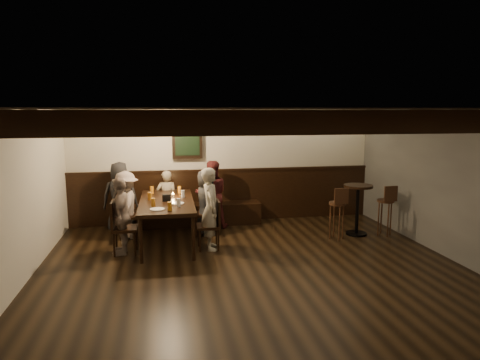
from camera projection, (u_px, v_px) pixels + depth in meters
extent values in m
plane|color=black|center=(262.00, 282.00, 6.02)|extent=(7.00, 7.00, 0.00)
plane|color=black|center=(263.00, 109.00, 5.63)|extent=(7.00, 7.00, 0.00)
plane|color=silver|center=(225.00, 166.00, 9.22)|extent=(6.50, 0.00, 6.50)
plane|color=#484846|center=(473.00, 190.00, 6.41)|extent=(0.00, 7.00, 7.00)
plane|color=silver|center=(4.00, 208.00, 5.24)|extent=(0.00, 7.00, 7.00)
cube|color=black|center=(225.00, 196.00, 9.28)|extent=(6.50, 0.08, 1.10)
cube|color=black|center=(189.00, 215.00, 8.94)|extent=(3.00, 0.45, 0.45)
cube|color=black|center=(187.00, 141.00, 8.89)|extent=(0.62, 0.12, 0.72)
cube|color=black|center=(187.00, 141.00, 8.83)|extent=(0.50, 0.02, 0.58)
cube|color=black|center=(365.00, 122.00, 2.83)|extent=(6.50, 0.10, 0.16)
cube|color=black|center=(307.00, 119.00, 3.95)|extent=(6.50, 0.10, 0.16)
cube|color=black|center=(274.00, 117.00, 5.08)|extent=(6.50, 0.10, 0.16)
cube|color=black|center=(254.00, 116.00, 6.21)|extent=(6.50, 0.10, 0.16)
cube|color=black|center=(239.00, 115.00, 7.33)|extent=(6.50, 0.10, 0.16)
cube|color=black|center=(229.00, 114.00, 8.46)|extent=(6.50, 0.10, 0.16)
sphere|color=#FFE099|center=(83.00, 121.00, 7.96)|extent=(0.07, 0.07, 0.07)
sphere|color=#FFE099|center=(158.00, 121.00, 8.21)|extent=(0.07, 0.07, 0.07)
sphere|color=#FFE099|center=(229.00, 120.00, 8.46)|extent=(0.07, 0.07, 0.07)
sphere|color=#FFE099|center=(295.00, 120.00, 8.70)|extent=(0.07, 0.07, 0.07)
sphere|color=#FFE099|center=(358.00, 120.00, 8.95)|extent=(0.07, 0.07, 0.07)
cube|color=black|center=(167.00, 202.00, 7.65)|extent=(0.98, 2.12, 0.06)
cylinder|color=black|center=(141.00, 241.00, 6.69)|extent=(0.06, 0.06, 0.73)
cylinder|color=black|center=(146.00, 212.00, 8.61)|extent=(0.06, 0.06, 0.73)
cylinder|color=black|center=(193.00, 238.00, 6.82)|extent=(0.06, 0.06, 0.73)
cylinder|color=black|center=(187.00, 210.00, 8.75)|extent=(0.06, 0.06, 0.73)
cube|color=black|center=(129.00, 216.00, 8.03)|extent=(0.41, 0.41, 0.05)
cube|color=black|center=(119.00, 204.00, 7.96)|extent=(0.04, 0.40, 0.44)
cube|color=black|center=(125.00, 229.00, 7.15)|extent=(0.42, 0.42, 0.05)
cube|color=black|center=(113.00, 215.00, 7.08)|extent=(0.04, 0.41, 0.45)
cube|color=black|center=(204.00, 214.00, 8.27)|extent=(0.40, 0.40, 0.05)
cube|color=black|center=(213.00, 202.00, 8.26)|extent=(0.04, 0.39, 0.43)
cube|color=black|center=(208.00, 226.00, 7.39)|extent=(0.40, 0.40, 0.05)
cube|color=black|center=(218.00, 212.00, 7.38)|extent=(0.04, 0.39, 0.43)
imported|color=black|center=(120.00, 197.00, 8.39)|extent=(0.69, 0.45, 1.40)
imported|color=gray|center=(167.00, 199.00, 8.70)|extent=(0.44, 0.29, 1.19)
imported|color=#5C1F21|center=(212.00, 194.00, 8.69)|extent=(0.68, 0.53, 1.39)
imported|color=gray|center=(126.00, 205.00, 7.99)|extent=(0.48, 0.83, 1.27)
imported|color=gray|center=(121.00, 216.00, 7.11)|extent=(0.33, 0.76, 1.30)
imported|color=#272729|center=(206.00, 202.00, 8.24)|extent=(0.41, 0.63, 1.27)
imported|color=#A8A28E|center=(211.00, 209.00, 7.35)|extent=(0.35, 0.53, 1.43)
cylinder|color=#BF7219|center=(152.00, 190.00, 8.27)|extent=(0.07, 0.07, 0.14)
cylinder|color=#BF7219|center=(179.00, 190.00, 8.31)|extent=(0.07, 0.07, 0.14)
cylinder|color=#BF7219|center=(150.00, 196.00, 7.69)|extent=(0.07, 0.07, 0.14)
cylinder|color=silver|center=(183.00, 194.00, 7.88)|extent=(0.07, 0.07, 0.14)
cylinder|color=#BF7219|center=(153.00, 202.00, 7.16)|extent=(0.07, 0.07, 0.14)
cylinder|color=silver|center=(179.00, 203.00, 7.14)|extent=(0.07, 0.07, 0.14)
cylinder|color=#BF7219|center=(170.00, 206.00, 6.87)|extent=(0.07, 0.07, 0.14)
cylinder|color=white|center=(157.00, 209.00, 6.94)|extent=(0.24, 0.24, 0.01)
cylinder|color=white|center=(177.00, 203.00, 7.39)|extent=(0.24, 0.24, 0.01)
cube|color=black|center=(167.00, 198.00, 7.59)|extent=(0.15, 0.10, 0.12)
cylinder|color=beige|center=(173.00, 196.00, 7.96)|extent=(0.05, 0.05, 0.05)
cylinder|color=black|center=(356.00, 233.00, 8.31)|extent=(0.40, 0.40, 0.04)
cylinder|color=black|center=(357.00, 210.00, 8.24)|extent=(0.06, 0.06, 0.92)
cylinder|color=black|center=(358.00, 186.00, 8.16)|extent=(0.55, 0.55, 0.05)
cylinder|color=#331D10|center=(337.00, 203.00, 7.92)|extent=(0.31, 0.31, 0.05)
cube|color=#331D10|center=(341.00, 196.00, 7.75)|extent=(0.28, 0.05, 0.29)
cylinder|color=#331D10|center=(386.00, 201.00, 8.15)|extent=(0.31, 0.31, 0.05)
cube|color=#331D10|center=(391.00, 194.00, 7.98)|extent=(0.28, 0.05, 0.29)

